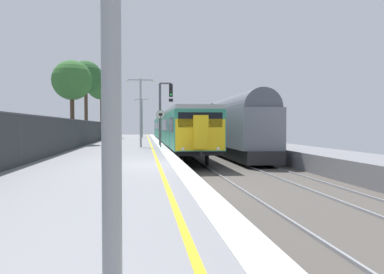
{
  "coord_description": "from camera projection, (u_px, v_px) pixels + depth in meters",
  "views": [
    {
      "loc": [
        -0.9,
        -14.87,
        1.47
      ],
      "look_at": [
        1.6,
        5.09,
        0.91
      ],
      "focal_mm": 36.0,
      "sensor_mm": 36.0,
      "label": 1
    }
  ],
  "objects": [
    {
      "name": "platform_lamp_mid",
      "position": [
        141.0,
        106.0,
        27.29
      ],
      "size": [
        2.0,
        0.2,
        4.86
      ],
      "color": "#93999E",
      "rests_on": "ground"
    },
    {
      "name": "commuter_train_at_platform",
      "position": [
        173.0,
        128.0,
        39.95
      ],
      "size": [
        2.83,
        39.66,
        3.81
      ],
      "color": "#2D846B",
      "rests_on": "ground"
    },
    {
      "name": "background_tree_right",
      "position": [
        86.0,
        78.0,
        42.39
      ],
      "size": [
        3.59,
        3.59,
        8.69
      ],
      "color": "#473323",
      "rests_on": "ground"
    },
    {
      "name": "background_tree_left",
      "position": [
        72.0,
        81.0,
        31.5
      ],
      "size": [
        3.25,
        3.25,
        6.88
      ],
      "color": "#473323",
      "rests_on": "ground"
    },
    {
      "name": "ground",
      "position": [
        234.0,
        179.0,
        15.24
      ],
      "size": [
        17.4,
        110.0,
        1.21
      ],
      "color": "gray"
    },
    {
      "name": "speed_limit_sign",
      "position": [
        161.0,
        124.0,
        26.77
      ],
      "size": [
        0.59,
        0.08,
        2.59
      ],
      "color": "#59595B",
      "rests_on": "ground"
    },
    {
      "name": "platform_lamp_far",
      "position": [
        142.0,
        114.0,
        51.93
      ],
      "size": [
        2.0,
        0.2,
        5.22
      ],
      "color": "#93999E",
      "rests_on": "ground"
    },
    {
      "name": "platform_back_fence",
      "position": [
        20.0,
        139.0,
        14.19
      ],
      "size": [
        0.07,
        99.0,
        1.95
      ],
      "color": "#282B2D",
      "rests_on": "ground"
    },
    {
      "name": "signal_gantry",
      "position": [
        164.0,
        106.0,
        29.98
      ],
      "size": [
        1.1,
        0.24,
        4.88
      ],
      "color": "#47474C",
      "rests_on": "ground"
    },
    {
      "name": "freight_train_adjacent_track",
      "position": [
        196.0,
        126.0,
        51.74
      ],
      "size": [
        2.6,
        59.96,
        4.72
      ],
      "color": "#232326",
      "rests_on": "ground"
    },
    {
      "name": "background_tree_centre",
      "position": [
        102.0,
        86.0,
        50.37
      ],
      "size": [
        3.91,
        3.91,
        8.9
      ],
      "color": "#473323",
      "rests_on": "ground"
    }
  ]
}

